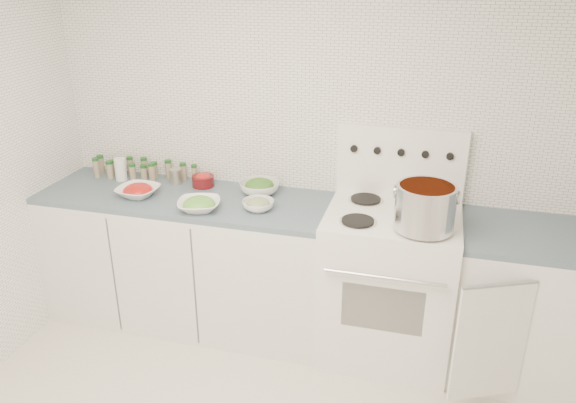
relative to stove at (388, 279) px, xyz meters
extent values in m
cube|color=white|center=(-0.48, 0.32, 0.75)|extent=(3.50, 0.02, 2.50)
cube|color=white|center=(-1.30, 0.00, -0.06)|extent=(1.85, 0.62, 0.86)
cube|color=#455867|center=(-1.30, 0.00, 0.39)|extent=(1.85, 0.62, 0.03)
cube|color=white|center=(0.00, -0.01, -0.04)|extent=(0.76, 0.65, 0.92)
cube|color=black|center=(0.00, -0.33, 0.00)|extent=(0.45, 0.01, 0.28)
cylinder|color=silver|center=(0.00, -0.37, 0.22)|extent=(0.65, 0.02, 0.02)
cube|color=white|center=(0.00, -0.01, 0.43)|extent=(0.76, 0.65, 0.01)
cube|color=white|center=(0.00, 0.28, 0.65)|extent=(0.76, 0.06, 0.43)
cylinder|color=silver|center=(-0.18, -0.17, 0.44)|extent=(0.21, 0.21, 0.01)
cylinder|color=black|center=(-0.18, -0.17, 0.45)|extent=(0.18, 0.18, 0.01)
cylinder|color=silver|center=(0.18, -0.17, 0.44)|extent=(0.21, 0.21, 0.01)
cylinder|color=black|center=(0.18, -0.17, 0.45)|extent=(0.18, 0.18, 0.01)
cylinder|color=silver|center=(-0.18, 0.15, 0.44)|extent=(0.21, 0.21, 0.01)
cylinder|color=black|center=(-0.18, 0.15, 0.45)|extent=(0.18, 0.18, 0.01)
cylinder|color=silver|center=(0.18, 0.15, 0.44)|extent=(0.21, 0.21, 0.01)
cylinder|color=black|center=(0.18, 0.15, 0.45)|extent=(0.18, 0.18, 0.01)
cylinder|color=black|center=(-0.28, 0.25, 0.72)|extent=(0.04, 0.02, 0.04)
cylinder|color=black|center=(-0.14, 0.25, 0.72)|extent=(0.04, 0.02, 0.04)
cylinder|color=black|center=(0.00, 0.25, 0.72)|extent=(0.04, 0.02, 0.04)
cylinder|color=black|center=(0.14, 0.25, 0.72)|extent=(0.04, 0.02, 0.04)
cylinder|color=black|center=(0.28, 0.25, 0.72)|extent=(0.04, 0.02, 0.04)
cube|color=white|center=(0.82, 0.00, -0.06)|extent=(0.89, 0.62, 0.86)
cube|color=#455867|center=(0.82, 0.00, 0.39)|extent=(0.89, 0.62, 0.03)
cube|color=white|center=(0.57, -0.39, -0.07)|extent=(0.37, 0.18, 0.70)
cylinder|color=silver|center=(0.17, -0.18, 0.57)|extent=(0.32, 0.32, 0.24)
cylinder|color=#CE511D|center=(0.17, -0.18, 0.68)|extent=(0.28, 0.28, 0.03)
torus|color=silver|center=(0.01, -0.18, 0.64)|extent=(0.01, 0.08, 0.08)
torus|color=silver|center=(0.33, -0.18, 0.64)|extent=(0.01, 0.08, 0.08)
imported|color=white|center=(-1.58, -0.08, 0.43)|extent=(0.27, 0.27, 0.06)
ellipsoid|color=red|center=(-1.58, -0.08, 0.45)|extent=(0.18, 0.18, 0.08)
imported|color=white|center=(-1.12, -0.18, 0.43)|extent=(0.31, 0.31, 0.06)
ellipsoid|color=#519C33|center=(-1.12, -0.18, 0.45)|extent=(0.18, 0.18, 0.08)
imported|color=white|center=(-0.86, 0.16, 0.44)|extent=(0.33, 0.33, 0.08)
ellipsoid|color=#225E1B|center=(-0.86, 0.16, 0.46)|extent=(0.18, 0.18, 0.08)
imported|color=white|center=(-0.79, -0.08, 0.43)|extent=(0.24, 0.24, 0.06)
ellipsoid|color=#2C461C|center=(-0.79, -0.08, 0.45)|extent=(0.14, 0.14, 0.06)
cylinder|color=#510D11|center=(-1.25, 0.19, 0.44)|extent=(0.14, 0.14, 0.07)
ellipsoid|color=red|center=(-1.25, 0.19, 0.47)|extent=(0.10, 0.10, 0.05)
cylinder|color=white|center=(-1.83, 0.15, 0.48)|extent=(0.10, 0.10, 0.15)
cylinder|color=#A29989|center=(-1.44, 0.18, 0.45)|extent=(0.10, 0.10, 0.10)
cylinder|color=gray|center=(-2.04, 0.24, 0.46)|extent=(0.04, 0.04, 0.11)
cylinder|color=#164E19|center=(-2.04, 0.24, 0.52)|extent=(0.05, 0.05, 0.02)
cylinder|color=gray|center=(-1.93, 0.24, 0.45)|extent=(0.05, 0.05, 0.09)
cylinder|color=#164E19|center=(-1.93, 0.24, 0.50)|extent=(0.05, 0.05, 0.02)
cylinder|color=gray|center=(-1.82, 0.26, 0.46)|extent=(0.04, 0.04, 0.11)
cylinder|color=#164E19|center=(-1.82, 0.26, 0.52)|extent=(0.04, 0.04, 0.02)
cylinder|color=gray|center=(-1.72, 0.26, 0.46)|extent=(0.04, 0.04, 0.11)
cylinder|color=#164E19|center=(-1.72, 0.26, 0.53)|extent=(0.04, 0.04, 0.02)
cylinder|color=gray|center=(-1.63, 0.25, 0.45)|extent=(0.04, 0.04, 0.09)
cylinder|color=#164E19|center=(-1.63, 0.25, 0.51)|extent=(0.04, 0.04, 0.02)
cylinder|color=gray|center=(-1.53, 0.26, 0.46)|extent=(0.04, 0.04, 0.11)
cylinder|color=#164E19|center=(-1.53, 0.26, 0.53)|extent=(0.05, 0.05, 0.02)
cylinder|color=gray|center=(-1.42, 0.26, 0.45)|extent=(0.04, 0.04, 0.10)
cylinder|color=#164E19|center=(-1.42, 0.26, 0.52)|extent=(0.04, 0.04, 0.02)
cylinder|color=gray|center=(-1.34, 0.25, 0.45)|extent=(0.04, 0.04, 0.10)
cylinder|color=#164E19|center=(-1.34, 0.25, 0.51)|extent=(0.04, 0.04, 0.02)
cylinder|color=gray|center=(-2.02, 0.15, 0.46)|extent=(0.04, 0.04, 0.12)
cylinder|color=#164E19|center=(-2.02, 0.15, 0.53)|extent=(0.04, 0.04, 0.02)
cylinder|color=gray|center=(-1.92, 0.16, 0.46)|extent=(0.04, 0.04, 0.10)
cylinder|color=#164E19|center=(-1.92, 0.16, 0.52)|extent=(0.05, 0.05, 0.02)
cylinder|color=gray|center=(-1.75, 0.17, 0.45)|extent=(0.04, 0.04, 0.10)
cylinder|color=#164E19|center=(-1.75, 0.17, 0.51)|extent=(0.05, 0.05, 0.02)
cylinder|color=gray|center=(-1.67, 0.18, 0.45)|extent=(0.04, 0.04, 0.09)
cylinder|color=#164E19|center=(-1.67, 0.18, 0.51)|extent=(0.04, 0.04, 0.02)
cylinder|color=gray|center=(-1.61, 0.18, 0.46)|extent=(0.04, 0.04, 0.11)
cylinder|color=#164E19|center=(-1.61, 0.18, 0.52)|extent=(0.05, 0.05, 0.02)
camera|label=1|loc=(0.18, -2.98, 1.75)|focal=35.00mm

